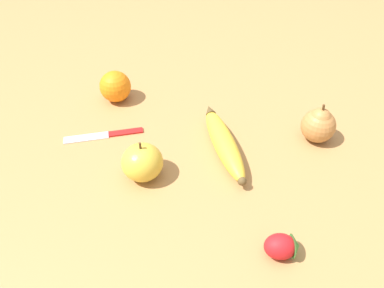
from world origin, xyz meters
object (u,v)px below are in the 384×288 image
pear (319,124)px  apple (142,162)px  strawberry (283,246)px  paring_knife (107,134)px  orange (115,86)px  banana (224,143)px

pear → apple: (0.25, -0.27, -0.00)m
pear → strawberry: bearing=2.1°
strawberry → paring_knife: strawberry is taller
orange → strawberry: size_ratio=1.09×
banana → orange: (-0.06, -0.30, 0.02)m
banana → strawberry: bearing=-176.6°
strawberry → apple: size_ratio=0.81×
banana → apple: apple is taller
banana → orange: size_ratio=2.66×
strawberry → orange: bearing=125.3°
orange → strawberry: bearing=63.1°
strawberry → paring_knife: (-0.12, -0.42, -0.02)m
banana → orange: bearing=39.5°
banana → orange: 0.31m
pear → apple: pear is taller
banana → pear: 0.20m
banana → pear: bearing=-94.0°
orange → apple: size_ratio=0.88×
banana → pear: size_ratio=2.20×
orange → strawberry: orange is taller
orange → pear: (-0.06, 0.46, 0.00)m
banana → paring_knife: 0.25m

